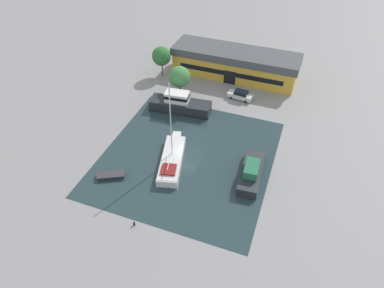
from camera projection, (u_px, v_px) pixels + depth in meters
name	position (u px, v px, depth m)	size (l,w,h in m)	color
ground_plane	(187.00, 157.00, 53.08)	(440.00, 440.00, 0.00)	gray
water_canal	(187.00, 157.00, 53.08)	(25.52, 27.13, 0.01)	#23383D
warehouse_building	(235.00, 63.00, 70.25)	(25.85, 7.80, 5.55)	gold
quay_tree_near_building	(180.00, 77.00, 63.19)	(3.95, 3.95, 6.24)	brown
quay_tree_by_water	(161.00, 56.00, 69.19)	(3.85, 3.85, 6.31)	brown
parked_car	(240.00, 95.00, 64.79)	(4.87, 2.31, 1.72)	silver
sailboat_moored	(172.00, 159.00, 51.68)	(5.43, 11.49, 13.51)	silver
motor_cruiser	(180.00, 104.00, 61.69)	(11.38, 4.45, 3.68)	#23282D
small_dinghy	(111.00, 175.00, 49.65)	(4.20, 3.12, 0.63)	#23282D
cabin_boat	(251.00, 172.00, 49.25)	(3.37, 8.78, 2.70)	#23282D
mooring_bollard	(134.00, 224.00, 43.30)	(0.28, 0.28, 0.60)	black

